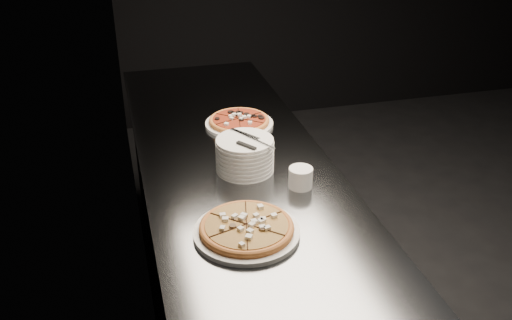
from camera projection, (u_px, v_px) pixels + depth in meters
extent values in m
cube|color=black|center=(128.00, 52.00, 1.93)|extent=(0.02, 5.00, 2.80)
cube|color=slate|center=(238.00, 259.00, 2.46)|extent=(0.70, 2.40, 0.90)
cube|color=slate|center=(237.00, 166.00, 2.24)|extent=(0.74, 2.44, 0.02)
cylinder|color=white|center=(247.00, 232.00, 1.81)|extent=(0.34, 0.34, 0.02)
cylinder|color=#E18943|center=(247.00, 229.00, 1.81)|extent=(0.38, 0.38, 0.01)
torus|color=#E18943|center=(247.00, 227.00, 1.80)|extent=(0.38, 0.38, 0.02)
cylinder|color=gold|center=(247.00, 225.00, 1.80)|extent=(0.33, 0.33, 0.01)
cylinder|color=white|center=(239.00, 124.00, 2.56)|extent=(0.31, 0.31, 0.01)
cylinder|color=#E18943|center=(239.00, 121.00, 2.55)|extent=(0.34, 0.34, 0.01)
torus|color=#E18943|center=(239.00, 120.00, 2.55)|extent=(0.34, 0.34, 0.02)
cylinder|color=maroon|center=(239.00, 119.00, 2.55)|extent=(0.30, 0.30, 0.01)
cylinder|color=white|center=(245.00, 168.00, 2.19)|extent=(0.22, 0.22, 0.02)
cylinder|color=white|center=(245.00, 164.00, 2.18)|extent=(0.22, 0.22, 0.02)
cylinder|color=white|center=(245.00, 161.00, 2.17)|extent=(0.22, 0.22, 0.02)
cylinder|color=white|center=(245.00, 157.00, 2.17)|extent=(0.22, 0.22, 0.02)
cylinder|color=white|center=(245.00, 153.00, 2.16)|extent=(0.22, 0.22, 0.02)
cylinder|color=white|center=(245.00, 149.00, 2.15)|extent=(0.22, 0.22, 0.02)
cylinder|color=white|center=(245.00, 145.00, 2.14)|extent=(0.22, 0.22, 0.02)
cylinder|color=white|center=(245.00, 141.00, 2.14)|extent=(0.22, 0.22, 0.02)
cube|color=silver|center=(245.00, 134.00, 2.17)|extent=(0.09, 0.13, 0.00)
cube|color=black|center=(246.00, 146.00, 2.08)|extent=(0.06, 0.08, 0.01)
cube|color=silver|center=(254.00, 139.00, 2.13)|extent=(0.07, 0.21, 0.00)
cylinder|color=white|center=(301.00, 178.00, 2.06)|extent=(0.09, 0.09, 0.08)
cylinder|color=black|center=(301.00, 171.00, 2.05)|extent=(0.07, 0.07, 0.01)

